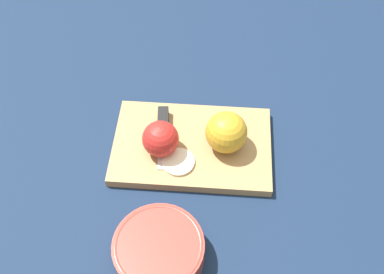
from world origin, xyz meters
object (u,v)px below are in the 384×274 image
Objects in this scene: apple_half_left at (226,132)px; bowl at (159,250)px; knife at (163,124)px; apple_half_right at (161,139)px.

apple_half_left is 0.53× the size of bowl.
apple_half_left reaches higher than knife.
knife is at bearing -71.93° from apple_half_left.
bowl is (0.01, 0.21, -0.03)m from apple_half_right.
knife is at bearing 156.78° from apple_half_right.
apple_half_right is 0.22m from bowl.
apple_half_left is at bearing -121.93° from bowl.
bowl is at bearing -20.86° from apple_half_right.
bowl is (0.01, 0.27, -0.00)m from knife.
apple_half_left is at bearing 69.39° from knife.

